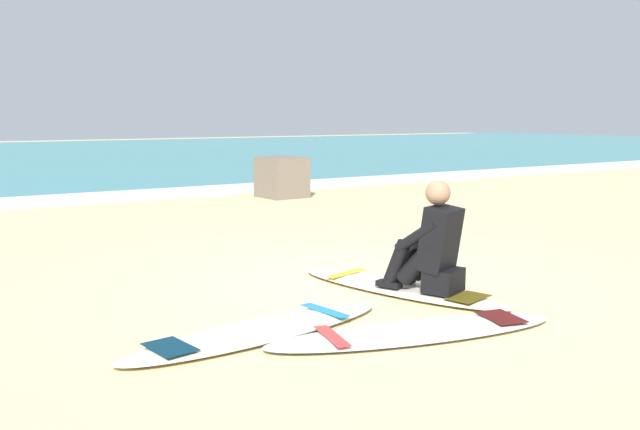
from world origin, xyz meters
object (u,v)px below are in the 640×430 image
at_px(surfboard_main, 399,288).
at_px(surfboard_spare_near, 259,331).
at_px(surfer_seated, 431,248).
at_px(shoreline_rock, 282,177).
at_px(surfboard_spare_far, 415,332).

xyz_separation_m(surfboard_main, surfboard_spare_near, (-1.65, -0.45, -0.00)).
bearing_deg(surfboard_main, surfer_seated, -77.07).
xyz_separation_m(surfer_seated, shoreline_rock, (2.61, 7.19, -0.05)).
bearing_deg(shoreline_rock, surfboard_spare_near, -120.62).
relative_size(surfboard_main, surfer_seated, 2.38).
height_order(surfer_seated, shoreline_rock, surfer_seated).
xyz_separation_m(surfboard_spare_near, shoreline_rock, (4.33, 7.31, 0.35)).
bearing_deg(shoreline_rock, surfboard_spare_far, -113.23).
distance_m(surfboard_main, surfboard_spare_far, 1.29).
relative_size(surfboard_spare_near, shoreline_rock, 2.78).
relative_size(surfboard_spare_near, surfboard_spare_far, 0.98).
relative_size(surfer_seated, surfboard_spare_far, 0.41).
xyz_separation_m(surfer_seated, surfboard_spare_far, (-0.80, -0.74, -0.40)).
bearing_deg(surfboard_spare_near, shoreline_rock, 59.38).
relative_size(surfboard_main, surfboard_spare_far, 0.98).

